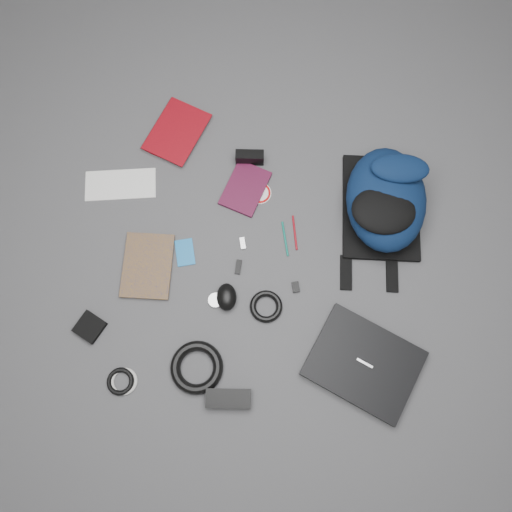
% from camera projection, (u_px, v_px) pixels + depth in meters
% --- Properties ---
extents(ground, '(4.00, 4.00, 0.00)m').
position_uv_depth(ground, '(256.00, 258.00, 1.72)').
color(ground, '#4F4F51').
rests_on(ground, ground).
extents(backpack, '(0.36, 0.46, 0.17)m').
position_uv_depth(backpack, '(386.00, 199.00, 1.68)').
color(backpack, black).
rests_on(backpack, ground).
extents(laptop, '(0.39, 0.34, 0.03)m').
position_uv_depth(laptop, '(364.00, 363.00, 1.61)').
color(laptop, black).
rests_on(laptop, ground).
extents(textbook_red, '(0.22, 0.27, 0.03)m').
position_uv_depth(textbook_red, '(156.00, 123.00, 1.84)').
color(textbook_red, maroon).
rests_on(textbook_red, ground).
extents(comic_book, '(0.20, 0.25, 0.02)m').
position_uv_depth(comic_book, '(123.00, 265.00, 1.70)').
color(comic_book, '#BD810D').
rests_on(comic_book, ground).
extents(envelope, '(0.27, 0.18, 0.00)m').
position_uv_depth(envelope, '(121.00, 185.00, 1.79)').
color(envelope, white).
rests_on(envelope, ground).
extents(dvd_case, '(0.16, 0.21, 0.01)m').
position_uv_depth(dvd_case, '(245.00, 188.00, 1.78)').
color(dvd_case, '#3C0B21').
rests_on(dvd_case, ground).
extents(compact_camera, '(0.11, 0.06, 0.06)m').
position_uv_depth(compact_camera, '(250.00, 157.00, 1.79)').
color(compact_camera, black).
rests_on(compact_camera, ground).
extents(sticker_disc, '(0.11, 0.11, 0.00)m').
position_uv_depth(sticker_disc, '(260.00, 193.00, 1.78)').
color(sticker_disc, white).
rests_on(sticker_disc, ground).
extents(pen_teal, '(0.05, 0.12, 0.01)m').
position_uv_depth(pen_teal, '(285.00, 239.00, 1.73)').
color(pen_teal, '#0C6C5A').
rests_on(pen_teal, ground).
extents(pen_red, '(0.05, 0.12, 0.01)m').
position_uv_depth(pen_red, '(295.00, 233.00, 1.74)').
color(pen_red, maroon).
rests_on(pen_red, ground).
extents(id_badge, '(0.09, 0.11, 0.00)m').
position_uv_depth(id_badge, '(185.00, 252.00, 1.72)').
color(id_badge, '#1972BB').
rests_on(id_badge, ground).
extents(usb_black, '(0.02, 0.05, 0.01)m').
position_uv_depth(usb_black, '(238.00, 267.00, 1.70)').
color(usb_black, black).
rests_on(usb_black, ground).
extents(usb_silver, '(0.03, 0.04, 0.01)m').
position_uv_depth(usb_silver, '(243.00, 243.00, 1.73)').
color(usb_silver, '#A7A7A9').
rests_on(usb_silver, ground).
extents(key_fob, '(0.03, 0.04, 0.01)m').
position_uv_depth(key_fob, '(296.00, 287.00, 1.69)').
color(key_fob, black).
rests_on(key_fob, ground).
extents(mouse, '(0.09, 0.11, 0.05)m').
position_uv_depth(mouse, '(227.00, 297.00, 1.66)').
color(mouse, black).
rests_on(mouse, ground).
extents(headphone_left, '(0.07, 0.07, 0.01)m').
position_uv_depth(headphone_left, '(163.00, 258.00, 1.71)').
color(headphone_left, '#B8B8BA').
rests_on(headphone_left, ground).
extents(headphone_right, '(0.07, 0.07, 0.01)m').
position_uv_depth(headphone_right, '(216.00, 300.00, 1.67)').
color(headphone_right, '#A8A9AB').
rests_on(headphone_right, ground).
extents(cable_coil, '(0.14, 0.14, 0.02)m').
position_uv_depth(cable_coil, '(266.00, 306.00, 1.66)').
color(cable_coil, black).
rests_on(cable_coil, ground).
extents(power_brick, '(0.15, 0.09, 0.04)m').
position_uv_depth(power_brick, '(228.00, 398.00, 1.58)').
color(power_brick, black).
rests_on(power_brick, ground).
extents(power_cord_coil, '(0.20, 0.20, 0.03)m').
position_uv_depth(power_cord_coil, '(197.00, 367.00, 1.60)').
color(power_cord_coil, black).
rests_on(power_cord_coil, ground).
extents(pouch, '(0.11, 0.11, 0.02)m').
position_uv_depth(pouch, '(90.00, 327.00, 1.64)').
color(pouch, black).
rests_on(pouch, ground).
extents(earbud_coil, '(0.12, 0.12, 0.02)m').
position_uv_depth(earbud_coil, '(121.00, 381.00, 1.60)').
color(earbud_coil, black).
rests_on(earbud_coil, ground).
extents(white_cable_coil, '(0.11, 0.11, 0.01)m').
position_uv_depth(white_cable_coil, '(124.00, 381.00, 1.60)').
color(white_cable_coil, beige).
rests_on(white_cable_coil, ground).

